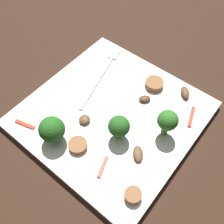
# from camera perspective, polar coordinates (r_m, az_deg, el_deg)

# --- Properties ---
(ground_plane) EXTENTS (1.40, 1.40, 0.00)m
(ground_plane) POSITION_cam_1_polar(r_m,az_deg,el_deg) (0.48, 0.00, -1.08)
(ground_plane) COLOR black
(plate) EXTENTS (0.29, 0.29, 0.02)m
(plate) POSITION_cam_1_polar(r_m,az_deg,el_deg) (0.47, 0.00, -0.55)
(plate) COLOR white
(plate) RESTS_ON ground_plane
(fork) EXTENTS (0.18, 0.06, 0.00)m
(fork) POSITION_cam_1_polar(r_m,az_deg,el_deg) (0.53, -1.85, 9.09)
(fork) COLOR silver
(fork) RESTS_ON plate
(broccoli_floret_0) EXTENTS (0.04, 0.04, 0.05)m
(broccoli_floret_0) POSITION_cam_1_polar(r_m,az_deg,el_deg) (0.42, -13.29, -3.83)
(broccoli_floret_0) COLOR #296420
(broccoli_floret_0) RESTS_ON plate
(broccoli_floret_1) EXTENTS (0.04, 0.04, 0.05)m
(broccoli_floret_1) POSITION_cam_1_polar(r_m,az_deg,el_deg) (0.41, 1.56, -3.29)
(broccoli_floret_1) COLOR #296420
(broccoli_floret_1) RESTS_ON plate
(broccoli_floret_2) EXTENTS (0.03, 0.03, 0.06)m
(broccoli_floret_2) POSITION_cam_1_polar(r_m,az_deg,el_deg) (0.42, 12.33, -1.99)
(broccoli_floret_2) COLOR #347525
(broccoli_floret_2) RESTS_ON plate
(sausage_slice_0) EXTENTS (0.04, 0.04, 0.01)m
(sausage_slice_0) POSITION_cam_1_polar(r_m,az_deg,el_deg) (0.43, -7.37, -7.58)
(sausage_slice_0) COLOR brown
(sausage_slice_0) RESTS_ON plate
(sausage_slice_1) EXTENTS (0.05, 0.05, 0.01)m
(sausage_slice_1) POSITION_cam_1_polar(r_m,az_deg,el_deg) (0.51, 9.43, 6.22)
(sausage_slice_1) COLOR brown
(sausage_slice_1) RESTS_ON plate
(sausage_slice_2) EXTENTS (0.03, 0.03, 0.01)m
(sausage_slice_2) POSITION_cam_1_polar(r_m,az_deg,el_deg) (0.40, 4.72, -18.06)
(sausage_slice_2) COLOR brown
(sausage_slice_2) RESTS_ON plate
(mushroom_0) EXTENTS (0.03, 0.03, 0.01)m
(mushroom_0) POSITION_cam_1_polar(r_m,az_deg,el_deg) (0.42, 5.83, -9.29)
(mushroom_0) COLOR brown
(mushroom_0) RESTS_ON plate
(mushroom_1) EXTENTS (0.03, 0.03, 0.01)m
(mushroom_1) POSITION_cam_1_polar(r_m,az_deg,el_deg) (0.51, 16.04, 4.21)
(mushroom_1) COLOR brown
(mushroom_1) RESTS_ON plate
(mushroom_2) EXTENTS (0.03, 0.03, 0.01)m
(mushroom_2) POSITION_cam_1_polar(r_m,az_deg,el_deg) (0.45, -6.18, -1.71)
(mushroom_2) COLOR brown
(mushroom_2) RESTS_ON plate
(mushroom_3) EXTENTS (0.03, 0.03, 0.01)m
(mushroom_3) POSITION_cam_1_polar(r_m,az_deg,el_deg) (0.48, 7.35, 2.94)
(mushroom_3) COLOR #4C331E
(mushroom_3) RESTS_ON plate
(pepper_strip_0) EXTENTS (0.04, 0.02, 0.00)m
(pepper_strip_0) POSITION_cam_1_polar(r_m,az_deg,el_deg) (0.41, -2.09, -12.08)
(pepper_strip_0) COLOR red
(pepper_strip_0) RESTS_ON plate
(pepper_strip_1) EXTENTS (0.04, 0.02, 0.00)m
(pepper_strip_1) POSITION_cam_1_polar(r_m,az_deg,el_deg) (0.48, 17.34, -1.01)
(pepper_strip_1) COLOR red
(pepper_strip_1) RESTS_ON plate
(pepper_strip_2) EXTENTS (0.02, 0.04, 0.00)m
(pepper_strip_2) POSITION_cam_1_polar(r_m,az_deg,el_deg) (0.48, -18.90, -2.62)
(pepper_strip_2) COLOR red
(pepper_strip_2) RESTS_ON plate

